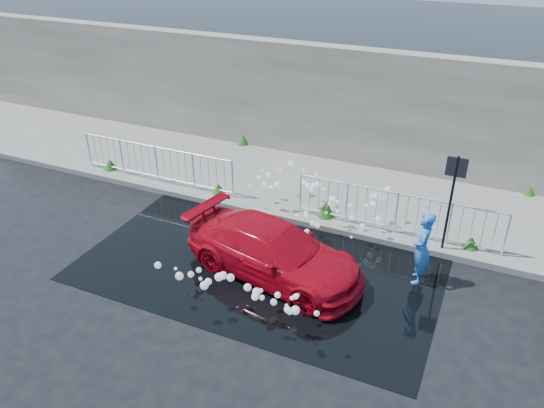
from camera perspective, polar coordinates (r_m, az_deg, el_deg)
The scene contains 12 objects.
ground at distance 11.79m, azimuth -5.36°, elevation -8.29°, with size 90.00×90.00×0.00m, color black.
pavement at distance 15.61m, azimuth 3.55°, elevation 2.07°, with size 30.00×4.00×0.15m, color #5F5E5A.
curb at distance 13.97m, azimuth 0.59°, elevation -1.27°, with size 30.00×0.25×0.16m, color #5F5E5A.
retaining_wall at distance 16.85m, azimuth 6.49°, elevation 10.71°, with size 30.00×0.60×3.50m, color #605A50.
puddle at distance 12.30m, azimuth -1.04°, elevation -6.32°, with size 8.00×5.00×0.01m, color black.
sign_post at distance 12.42m, azimuth 18.87°, elevation 1.57°, with size 0.45×0.06×2.50m.
railing_left at distance 15.78m, azimuth -12.32°, elevation 4.40°, with size 5.05×0.05×1.10m.
railing_right at distance 13.20m, azimuth 13.23°, elevation -0.77°, with size 5.05×0.05×1.10m.
weeds at distance 15.09m, azimuth 1.49°, elevation 2.20°, with size 12.17×3.93×0.45m.
water_spray at distance 12.19m, azimuth 1.32°, elevation -2.54°, with size 3.71×5.70×1.02m.
red_car at distance 11.61m, azimuth 0.20°, elevation -5.13°, with size 1.69×4.15×1.20m, color #AA0616.
person at distance 11.73m, azimuth 15.81°, elevation -4.58°, with size 0.62×0.40×1.69m, color blue.
Camera 1 is at (4.84, -8.08, 7.09)m, focal length 35.00 mm.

